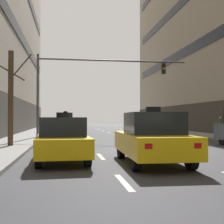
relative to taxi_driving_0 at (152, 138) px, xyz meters
name	(u,v)px	position (x,y,z in m)	size (l,w,h in m)	color
ground_plane	(154,148)	(1.58, 5.18, -0.86)	(120.00, 120.00, 0.00)	#38383D
sidewalk_left	(0,149)	(-6.01, 5.18, -0.79)	(2.80, 80.00, 0.14)	gray
lane_stripe_l1_s2	(124,182)	(-1.51, -2.82, -0.85)	(0.16, 2.00, 0.01)	silver
lane_stripe_l1_s3	(101,157)	(-1.51, 2.18, -0.85)	(0.16, 2.00, 0.01)	silver
lane_stripe_l1_s4	(91,146)	(-1.51, 7.18, -0.85)	(0.16, 2.00, 0.01)	silver
lane_stripe_l1_s5	(85,139)	(-1.51, 12.18, -0.85)	(0.16, 2.00, 0.01)	silver
lane_stripe_l1_s6	(82,136)	(-1.51, 17.18, -0.85)	(0.16, 2.00, 0.01)	silver
lane_stripe_l1_s7	(79,133)	(-1.51, 22.18, -0.85)	(0.16, 2.00, 0.01)	silver
lane_stripe_l1_s8	(78,131)	(-1.51, 27.18, -0.85)	(0.16, 2.00, 0.01)	silver
lane_stripe_l1_s9	(76,129)	(-1.51, 32.18, -0.85)	(0.16, 2.00, 0.01)	silver
lane_stripe_l1_s10	(75,128)	(-1.51, 37.18, -0.85)	(0.16, 2.00, 0.01)	silver
lane_stripe_l2_s3	(175,155)	(1.58, 2.18, -0.85)	(0.16, 2.00, 0.01)	silver
lane_stripe_l2_s4	(144,145)	(1.58, 7.18, -0.85)	(0.16, 2.00, 0.01)	silver
lane_stripe_l2_s5	(127,139)	(1.58, 12.18, -0.85)	(0.16, 2.00, 0.01)	silver
lane_stripe_l2_s6	(116,135)	(1.58, 17.18, -0.85)	(0.16, 2.00, 0.01)	silver
lane_stripe_l2_s7	(109,133)	(1.58, 22.18, -0.85)	(0.16, 2.00, 0.01)	silver
lane_stripe_l2_s8	(103,131)	(1.58, 27.18, -0.85)	(0.16, 2.00, 0.01)	silver
lane_stripe_l2_s9	(99,129)	(1.58, 32.18, -0.85)	(0.16, 2.00, 0.01)	silver
lane_stripe_l2_s10	(95,128)	(1.58, 37.18, -0.85)	(0.16, 2.00, 0.01)	silver
lane_stripe_l3_s4	(195,144)	(4.67, 7.18, -0.85)	(0.16, 2.00, 0.01)	silver
lane_stripe_l3_s5	(168,139)	(4.67, 12.18, -0.85)	(0.16, 2.00, 0.01)	silver
lane_stripe_l3_s6	(150,135)	(4.67, 17.18, -0.85)	(0.16, 2.00, 0.01)	silver
lane_stripe_l3_s7	(137,132)	(4.67, 22.18, -0.85)	(0.16, 2.00, 0.01)	silver
lane_stripe_l3_s8	(128,131)	(4.67, 27.18, -0.85)	(0.16, 2.00, 0.01)	silver
lane_stripe_l3_s9	(121,129)	(4.67, 32.18, -0.85)	(0.16, 2.00, 0.01)	silver
lane_stripe_l3_s10	(115,128)	(4.67, 37.18, -0.85)	(0.16, 2.00, 0.01)	silver
taxi_driving_0	(152,138)	(0.00, 0.00, 0.00)	(2.05, 4.68, 1.93)	black
taxi_driving_1	(65,122)	(-2.98, 27.39, 0.23)	(1.92, 4.53, 2.37)	black
taxi_driving_2	(62,140)	(-3.02, 0.89, -0.08)	(1.94, 4.27, 1.75)	black
traffic_signal_0	(88,78)	(-1.24, 13.45, 3.80)	(11.60, 0.35, 6.22)	#4C4C51
street_tree_0	(11,96)	(-5.72, 6.32, 1.83)	(1.79, 1.87, 5.10)	#4C3823
pedestrian_0	(220,124)	(9.80, 13.87, 0.17)	(0.23, 0.53, 1.55)	#383D59
pedestrian_1	(186,123)	(8.29, 17.50, 0.26)	(0.52, 0.28, 1.69)	brown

